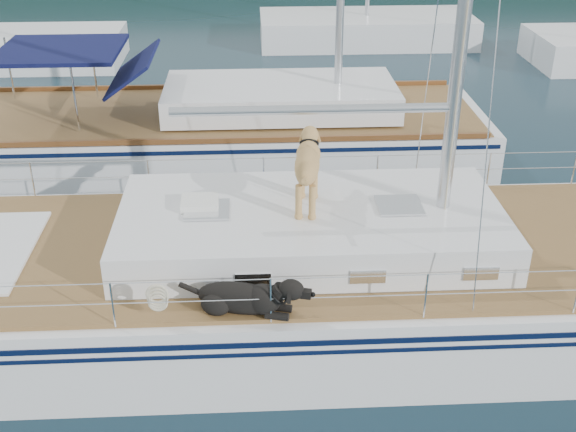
{
  "coord_description": "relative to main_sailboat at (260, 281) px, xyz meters",
  "views": [
    {
      "loc": [
        0.04,
        -8.64,
        6.23
      ],
      "look_at": [
        0.5,
        0.2,
        1.6
      ],
      "focal_mm": 45.0,
      "sensor_mm": 36.0,
      "label": 1
    }
  ],
  "objects": [
    {
      "name": "ground",
      "position": [
        -0.09,
        0.0,
        -0.68
      ],
      "size": [
        120.0,
        120.0,
        0.0
      ],
      "primitive_type": "plane",
      "color": "black",
      "rests_on": "ground"
    },
    {
      "name": "bg_boat_center",
      "position": [
        3.91,
        16.0,
        -0.23
      ],
      "size": [
        7.2,
        3.0,
        11.65
      ],
      "color": "white",
      "rests_on": "ground"
    },
    {
      "name": "main_sailboat",
      "position": [
        0.0,
        0.0,
        0.0
      ],
      "size": [
        12.0,
        3.81,
        14.01
      ],
      "color": "white",
      "rests_on": "ground"
    },
    {
      "name": "neighbor_sailboat",
      "position": [
        -0.54,
        5.88,
        -0.05
      ],
      "size": [
        11.0,
        3.5,
        13.3
      ],
      "color": "white",
      "rests_on": "ground"
    }
  ]
}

